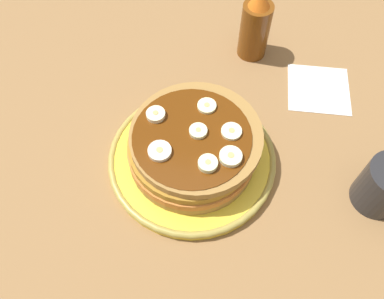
# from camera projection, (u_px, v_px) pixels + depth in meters

# --- Properties ---
(ground_plane) EXTENTS (1.40, 1.40, 0.03)m
(ground_plane) POSITION_uv_depth(u_px,v_px,m) (192.00, 166.00, 0.65)
(ground_plane) COLOR olive
(plate) EXTENTS (0.27, 0.27, 0.02)m
(plate) POSITION_uv_depth(u_px,v_px,m) (192.00, 158.00, 0.63)
(plate) COLOR yellow
(plate) RESTS_ON ground_plane
(pancake_stack) EXTENTS (0.21, 0.20, 0.06)m
(pancake_stack) POSITION_uv_depth(u_px,v_px,m) (193.00, 145.00, 0.60)
(pancake_stack) COLOR #A3763A
(pancake_stack) RESTS_ON plate
(banana_slice_0) EXTENTS (0.03, 0.03, 0.01)m
(banana_slice_0) POSITION_uv_depth(u_px,v_px,m) (198.00, 131.00, 0.57)
(banana_slice_0) COLOR #EBEEB7
(banana_slice_0) RESTS_ON pancake_stack
(banana_slice_1) EXTENTS (0.03, 0.03, 0.01)m
(banana_slice_1) POSITION_uv_depth(u_px,v_px,m) (208.00, 164.00, 0.54)
(banana_slice_1) COLOR #EBF4B4
(banana_slice_1) RESTS_ON pancake_stack
(banana_slice_2) EXTENTS (0.03, 0.03, 0.01)m
(banana_slice_2) POSITION_uv_depth(u_px,v_px,m) (231.00, 157.00, 0.55)
(banana_slice_2) COLOR beige
(banana_slice_2) RESTS_ON pancake_stack
(banana_slice_3) EXTENTS (0.03, 0.03, 0.01)m
(banana_slice_3) POSITION_uv_depth(u_px,v_px,m) (231.00, 132.00, 0.57)
(banana_slice_3) COLOR #EFECB9
(banana_slice_3) RESTS_ON pancake_stack
(banana_slice_4) EXTENTS (0.03, 0.03, 0.01)m
(banana_slice_4) POSITION_uv_depth(u_px,v_px,m) (207.00, 106.00, 0.60)
(banana_slice_4) COLOR #F1F2B7
(banana_slice_4) RESTS_ON pancake_stack
(banana_slice_5) EXTENTS (0.03, 0.03, 0.01)m
(banana_slice_5) POSITION_uv_depth(u_px,v_px,m) (160.00, 151.00, 0.56)
(banana_slice_5) COLOR #EFE2C1
(banana_slice_5) RESTS_ON pancake_stack
(banana_slice_6) EXTENTS (0.03, 0.03, 0.01)m
(banana_slice_6) POSITION_uv_depth(u_px,v_px,m) (156.00, 115.00, 0.59)
(banana_slice_6) COLOR #F3E5B7
(banana_slice_6) RESTS_ON pancake_stack
(napkin) EXTENTS (0.12, 0.12, 0.00)m
(napkin) POSITION_uv_depth(u_px,v_px,m) (319.00, 89.00, 0.71)
(napkin) COLOR white
(napkin) RESTS_ON ground_plane
(syrup_bottle) EXTENTS (0.05, 0.05, 0.14)m
(syrup_bottle) POSITION_uv_depth(u_px,v_px,m) (255.00, 27.00, 0.71)
(syrup_bottle) COLOR brown
(syrup_bottle) RESTS_ON ground_plane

